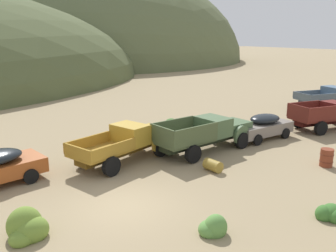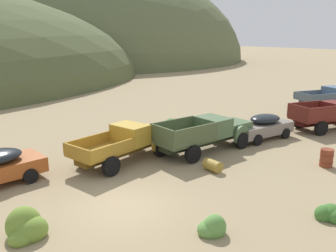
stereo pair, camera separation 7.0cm
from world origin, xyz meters
name	(u,v)px [view 2 (the right image)]	position (x,y,z in m)	size (l,w,h in m)	color
ground_plane	(123,206)	(0.00, 0.00, 0.00)	(300.00, 300.00, 0.00)	#998460
hill_distant	(83,60)	(25.89, 82.63, 0.00)	(86.24, 81.04, 49.49)	#56603D
truck_mustard	(129,141)	(2.58, 4.77, 0.99)	(6.15, 3.78, 1.89)	#593D12
truck_weathered_green	(211,132)	(7.31, 3.80, 1.02)	(6.56, 2.91, 1.91)	#232B1B
car_primer_gray	(261,127)	(11.33, 3.81, 0.81)	(4.52, 2.06, 1.57)	slate
truck_oxblood	(334,115)	(17.65, 2.95, 1.01)	(6.07, 3.02, 1.91)	black
truck_chalk_blue	(334,97)	(24.66, 7.68, 1.00)	(6.60, 3.38, 1.89)	#262D39
oil_drum_tipped	(213,165)	(5.29, 1.05, 0.28)	(0.67, 0.95, 0.57)	olive
oil_drum_foreground	(327,158)	(10.57, -1.46, 0.46)	(0.67, 0.67, 0.92)	brown
bush_between_trucks	(212,229)	(1.72, -3.40, 0.20)	(0.98, 0.85, 0.89)	#5B8E42
bush_near_barrel	(26,228)	(-3.60, -0.28, 0.29)	(1.31, 1.34, 1.27)	olive
bush_lone_scrub	(331,215)	(5.98, -4.87, 0.18)	(1.00, 1.00, 0.70)	#3D702D
bush_front_right	(173,127)	(7.70, 8.42, 0.28)	(1.47, 1.28, 1.11)	#3D702D
bush_front_left	(33,160)	(-1.96, 6.84, 0.16)	(0.87, 0.81, 0.59)	#3D702D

